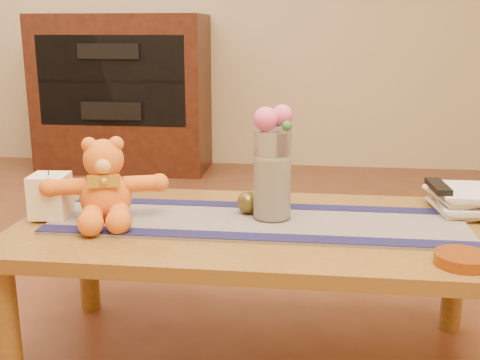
# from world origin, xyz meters

# --- Properties ---
(coffee_table_top) EXTENTS (1.40, 0.70, 0.04)m
(coffee_table_top) POSITION_xyz_m (0.00, 0.00, 0.43)
(coffee_table_top) COLOR brown
(coffee_table_top) RESTS_ON floor
(table_leg_fl) EXTENTS (0.07, 0.07, 0.41)m
(table_leg_fl) POSITION_xyz_m (-0.64, -0.29, 0.21)
(table_leg_fl) COLOR brown
(table_leg_fl) RESTS_ON floor
(table_leg_bl) EXTENTS (0.07, 0.07, 0.41)m
(table_leg_bl) POSITION_xyz_m (-0.64, 0.29, 0.21)
(table_leg_bl) COLOR brown
(table_leg_bl) RESTS_ON floor
(table_leg_br) EXTENTS (0.07, 0.07, 0.41)m
(table_leg_br) POSITION_xyz_m (0.64, 0.29, 0.21)
(table_leg_br) COLOR brown
(table_leg_br) RESTS_ON floor
(persian_runner) EXTENTS (1.20, 0.35, 0.01)m
(persian_runner) POSITION_xyz_m (-0.00, 0.01, 0.45)
(persian_runner) COLOR #1C1947
(persian_runner) RESTS_ON coffee_table_top
(runner_border_near) EXTENTS (1.20, 0.06, 0.00)m
(runner_border_near) POSITION_xyz_m (-0.00, -0.13, 0.46)
(runner_border_near) COLOR #15143E
(runner_border_near) RESTS_ON persian_runner
(runner_border_far) EXTENTS (1.20, 0.06, 0.00)m
(runner_border_far) POSITION_xyz_m (-0.00, 0.16, 0.46)
(runner_border_far) COLOR #15143E
(runner_border_far) RESTS_ON persian_runner
(teddy_bear) EXTENTS (0.41, 0.37, 0.23)m
(teddy_bear) POSITION_xyz_m (-0.44, -0.03, 0.57)
(teddy_bear) COLOR orange
(teddy_bear) RESTS_ON persian_runner
(pillar_candle) EXTENTS (0.11, 0.11, 0.13)m
(pillar_candle) POSITION_xyz_m (-0.61, -0.02, 0.52)
(pillar_candle) COLOR #FFE8BB
(pillar_candle) RESTS_ON persian_runner
(candle_wick) EXTENTS (0.00, 0.00, 0.01)m
(candle_wick) POSITION_xyz_m (-0.61, -0.02, 0.59)
(candle_wick) COLOR black
(candle_wick) RESTS_ON pillar_candle
(glass_vase) EXTENTS (0.11, 0.11, 0.26)m
(glass_vase) POSITION_xyz_m (0.04, 0.04, 0.59)
(glass_vase) COLOR silver
(glass_vase) RESTS_ON persian_runner
(potpourri_fill) EXTENTS (0.09, 0.09, 0.18)m
(potpourri_fill) POSITION_xyz_m (0.04, 0.04, 0.55)
(potpourri_fill) COLOR beige
(potpourri_fill) RESTS_ON glass_vase
(rose_left) EXTENTS (0.07, 0.07, 0.07)m
(rose_left) POSITION_xyz_m (0.02, 0.03, 0.75)
(rose_left) COLOR #F0548B
(rose_left) RESTS_ON glass_vase
(rose_right) EXTENTS (0.06, 0.06, 0.06)m
(rose_right) POSITION_xyz_m (0.07, 0.04, 0.76)
(rose_right) COLOR #F0548B
(rose_right) RESTS_ON glass_vase
(blue_flower_back) EXTENTS (0.04, 0.04, 0.04)m
(blue_flower_back) POSITION_xyz_m (0.05, 0.07, 0.75)
(blue_flower_back) COLOR #4C5FA5
(blue_flower_back) RESTS_ON glass_vase
(blue_flower_side) EXTENTS (0.04, 0.04, 0.04)m
(blue_flower_side) POSITION_xyz_m (0.01, 0.06, 0.74)
(blue_flower_side) COLOR #4C5FA5
(blue_flower_side) RESTS_ON glass_vase
(leaf_sprig) EXTENTS (0.03, 0.03, 0.03)m
(leaf_sprig) POSITION_xyz_m (0.08, 0.02, 0.74)
(leaf_sprig) COLOR #33662D
(leaf_sprig) RESTS_ON glass_vase
(bronze_ball) EXTENTS (0.08, 0.08, 0.07)m
(bronze_ball) POSITION_xyz_m (-0.03, 0.07, 0.49)
(bronze_ball) COLOR #50461A
(bronze_ball) RESTS_ON persian_runner
(book_bottom) EXTENTS (0.19, 0.24, 0.02)m
(book_bottom) POSITION_xyz_m (0.54, 0.18, 0.46)
(book_bottom) COLOR beige
(book_bottom) RESTS_ON coffee_table_top
(book_lower) EXTENTS (0.17, 0.23, 0.02)m
(book_lower) POSITION_xyz_m (0.54, 0.18, 0.48)
(book_lower) COLOR beige
(book_lower) RESTS_ON book_bottom
(book_upper) EXTENTS (0.20, 0.25, 0.02)m
(book_upper) POSITION_xyz_m (0.53, 0.18, 0.50)
(book_upper) COLOR beige
(book_upper) RESTS_ON book_lower
(book_top) EXTENTS (0.17, 0.23, 0.02)m
(book_top) POSITION_xyz_m (0.54, 0.18, 0.52)
(book_top) COLOR beige
(book_top) RESTS_ON book_upper
(tv_remote) EXTENTS (0.05, 0.16, 0.02)m
(tv_remote) POSITION_xyz_m (0.54, 0.17, 0.54)
(tv_remote) COLOR black
(tv_remote) RESTS_ON book_top
(amber_dish) EXTENTS (0.16, 0.16, 0.03)m
(amber_dish) POSITION_xyz_m (0.52, -0.25, 0.46)
(amber_dish) COLOR #BF5914
(amber_dish) RESTS_ON coffee_table_top
(media_cabinet) EXTENTS (1.20, 0.50, 1.10)m
(media_cabinet) POSITION_xyz_m (-1.20, 2.48, 0.55)
(media_cabinet) COLOR black
(media_cabinet) RESTS_ON floor
(cabinet_cavity) EXTENTS (1.02, 0.03, 0.61)m
(cabinet_cavity) POSITION_xyz_m (-1.20, 2.25, 0.66)
(cabinet_cavity) COLOR black
(cabinet_cavity) RESTS_ON media_cabinet
(cabinet_shelf) EXTENTS (1.02, 0.20, 0.02)m
(cabinet_shelf) POSITION_xyz_m (-1.20, 2.33, 0.66)
(cabinet_shelf) COLOR black
(cabinet_shelf) RESTS_ON media_cabinet
(stereo_upper) EXTENTS (0.42, 0.28, 0.10)m
(stereo_upper) POSITION_xyz_m (-1.20, 2.35, 0.86)
(stereo_upper) COLOR black
(stereo_upper) RESTS_ON media_cabinet
(stereo_lower) EXTENTS (0.42, 0.28, 0.12)m
(stereo_lower) POSITION_xyz_m (-1.20, 2.35, 0.46)
(stereo_lower) COLOR black
(stereo_lower) RESTS_ON media_cabinet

